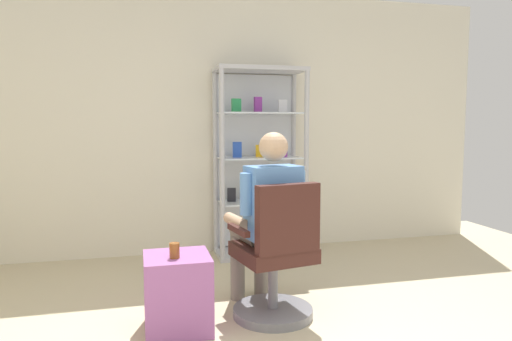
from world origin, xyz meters
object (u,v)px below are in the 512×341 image
Objects in this scene: office_chair at (277,263)px; tea_glass at (175,250)px; storage_crate at (178,293)px; display_cabinet_main at (258,161)px; seated_shopkeeper at (266,213)px.

office_chair reaches higher than tea_glass.
tea_glass is at bearing -108.20° from storage_crate.
tea_glass reaches higher than storage_crate.
office_chair is at bearing -100.17° from display_cabinet_main.
seated_shopkeeper is at bearing 14.39° from storage_crate.
office_chair is 0.36m from seated_shopkeeper.
display_cabinet_main is at bearing 77.64° from seated_shopkeeper.
seated_shopkeeper is at bearing -102.36° from display_cabinet_main.
office_chair is at bearing -79.24° from seated_shopkeeper.
storage_crate is (-0.67, -0.00, -0.14)m from office_chair.
display_cabinet_main reaches higher than office_chair.
seated_shopkeeper is at bearing 18.47° from tea_glass.
seated_shopkeeper is (-0.33, -1.49, -0.25)m from display_cabinet_main.
tea_glass is (-0.69, -0.06, 0.15)m from office_chair.
office_chair is at bearing 5.01° from tea_glass.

